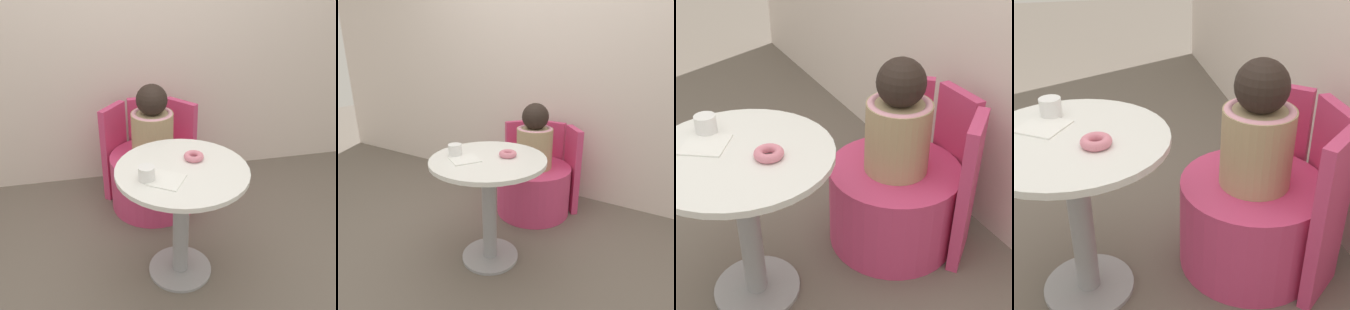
# 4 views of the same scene
# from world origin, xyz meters

# --- Properties ---
(ground_plane) EXTENTS (12.00, 12.00, 0.00)m
(ground_plane) POSITION_xyz_m (0.00, 0.00, 0.00)
(ground_plane) COLOR #665B51
(round_table) EXTENTS (0.67, 0.67, 0.68)m
(round_table) POSITION_xyz_m (0.03, -0.03, 0.50)
(round_table) COLOR #99999E
(round_table) RESTS_ON ground_plane
(tub_chair) EXTENTS (0.59, 0.59, 0.39)m
(tub_chair) POSITION_xyz_m (-0.00, 0.65, 0.19)
(tub_chair) COLOR #D13D70
(tub_chair) RESTS_ON ground_plane
(booth_backrest) EXTENTS (0.69, 0.25, 0.69)m
(booth_backrest) POSITION_xyz_m (-0.00, 0.89, 0.34)
(booth_backrest) COLOR #D13D70
(booth_backrest) RESTS_ON ground_plane
(child_figure) EXTENTS (0.28, 0.28, 0.50)m
(child_figure) POSITION_xyz_m (-0.00, 0.65, 0.61)
(child_figure) COLOR tan
(child_figure) RESTS_ON tub_chair
(donut) EXTENTS (0.10, 0.10, 0.03)m
(donut) POSITION_xyz_m (0.12, 0.05, 0.69)
(donut) COLOR pink
(donut) RESTS_ON round_table
(cup) EXTENTS (0.08, 0.08, 0.07)m
(cup) POSITION_xyz_m (-0.15, -0.09, 0.71)
(cup) COLOR white
(cup) RESTS_ON round_table
(paper_napkin) EXTENTS (0.21, 0.21, 0.01)m
(paper_napkin) POSITION_xyz_m (-0.06, -0.12, 0.68)
(paper_napkin) COLOR white
(paper_napkin) RESTS_ON round_table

